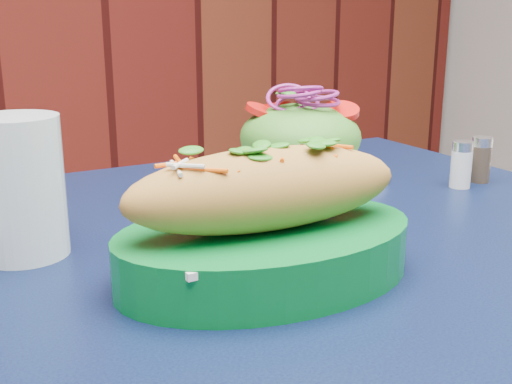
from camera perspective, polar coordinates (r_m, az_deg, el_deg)
cafe_table at (r=0.68m, az=5.57°, el=-11.07°), size 0.93×0.93×0.75m
banh_mi_basket at (r=0.54m, az=0.92°, el=-2.85°), size 0.30×0.23×0.12m
salad_plate at (r=0.87m, az=3.93°, el=4.37°), size 0.24×0.24×0.13m
water_glass at (r=0.62m, az=-20.28°, el=0.41°), size 0.08×0.08×0.13m
salt_shaker at (r=0.87m, az=17.78°, el=2.34°), size 0.03×0.03×0.06m
pepper_shaker at (r=0.91m, az=19.35°, el=2.73°), size 0.03×0.03×0.06m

